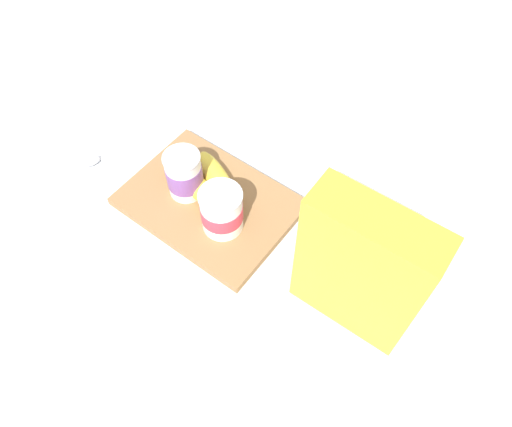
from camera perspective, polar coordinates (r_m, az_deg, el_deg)
The scene contains 7 objects.
ground_plane at distance 0.87m, azimuth -5.44°, elevation 0.93°, with size 2.40×2.40×0.00m, color silver.
cutting_board at distance 0.87m, azimuth -5.48°, elevation 1.24°, with size 0.29×0.21×0.02m, color olive.
cereal_box at distance 0.68m, azimuth 12.16°, elevation -6.43°, with size 0.17×0.06×0.25m, color yellow.
yogurt_cup_front at distance 0.80m, azimuth -4.01°, elevation 0.34°, with size 0.07×0.07×0.08m.
yogurt_cup_back at distance 0.85m, azimuth -8.34°, elevation 4.52°, with size 0.06×0.06×0.09m.
banana_bunch at distance 0.86m, azimuth -5.39°, elevation 3.33°, with size 0.18×0.11×0.04m.
spoon at distance 0.98m, azimuth -17.20°, elevation 6.43°, with size 0.07×0.13×0.01m.
Camera 1 is at (-0.37, 0.35, 0.71)m, focal length 34.38 mm.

